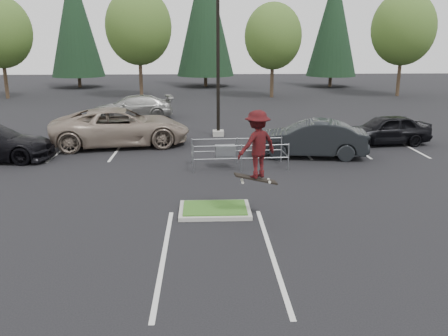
{
  "coord_description": "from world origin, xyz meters",
  "views": [
    {
      "loc": [
        -0.33,
        -13.87,
        5.21
      ],
      "look_at": [
        0.35,
        1.5,
        1.01
      ],
      "focal_mm": 38.0,
      "sensor_mm": 36.0,
      "label": 1
    }
  ],
  "objects_px": {
    "car_r_black": "(386,130)",
    "decid_a": "(0,34)",
    "conif_c": "(333,23)",
    "car_r_charc": "(310,139)",
    "light_pole": "(218,52)",
    "car_far_silver": "(133,107)",
    "cart_corral": "(229,151)",
    "decid_d": "(403,31)",
    "conif_b": "(205,14)",
    "car_l_tan": "(120,127)",
    "conif_a": "(75,21)",
    "skateboarder": "(256,145)",
    "decid_b": "(139,29)",
    "decid_c": "(273,38)"
  },
  "relations": [
    {
      "from": "conif_c",
      "to": "car_r_charc",
      "type": "relative_size",
      "value": 2.47
    },
    {
      "from": "conif_a",
      "to": "cart_corral",
      "type": "bearing_deg",
      "value": -67.02
    },
    {
      "from": "conif_a",
      "to": "skateboarder",
      "type": "distance_m",
      "value": 43.57
    },
    {
      "from": "decid_c",
      "to": "car_r_black",
      "type": "distance_m",
      "value": 21.11
    },
    {
      "from": "car_l_tan",
      "to": "car_far_silver",
      "type": "distance_m",
      "value": 8.32
    },
    {
      "from": "decid_a",
      "to": "car_r_black",
      "type": "height_order",
      "value": "decid_a"
    },
    {
      "from": "car_r_charc",
      "to": "car_far_silver",
      "type": "distance_m",
      "value": 14.58
    },
    {
      "from": "decid_a",
      "to": "car_r_charc",
      "type": "distance_m",
      "value": 32.55
    },
    {
      "from": "decid_b",
      "to": "decid_d",
      "type": "height_order",
      "value": "decid_b"
    },
    {
      "from": "decid_d",
      "to": "conif_b",
      "type": "xyz_separation_m",
      "value": [
        -17.99,
        10.17,
        1.94
      ]
    },
    {
      "from": "conif_a",
      "to": "conif_c",
      "type": "height_order",
      "value": "conif_a"
    },
    {
      "from": "decid_c",
      "to": "skateboarder",
      "type": "distance_m",
      "value": 30.9
    },
    {
      "from": "decid_a",
      "to": "conif_a",
      "type": "relative_size",
      "value": 0.69
    },
    {
      "from": "light_pole",
      "to": "cart_corral",
      "type": "distance_m",
      "value": 7.73
    },
    {
      "from": "car_l_tan",
      "to": "car_r_black",
      "type": "xyz_separation_m",
      "value": [
        13.42,
        -0.33,
        -0.18
      ]
    },
    {
      "from": "conif_c",
      "to": "conif_b",
      "type": "bearing_deg",
      "value": 175.91
    },
    {
      "from": "car_l_tan",
      "to": "car_far_silver",
      "type": "height_order",
      "value": "car_l_tan"
    },
    {
      "from": "car_r_black",
      "to": "decid_a",
      "type": "bearing_deg",
      "value": -133.65
    },
    {
      "from": "light_pole",
      "to": "decid_a",
      "type": "relative_size",
      "value": 1.14
    },
    {
      "from": "skateboarder",
      "to": "conif_a",
      "type": "bearing_deg",
      "value": -100.42
    },
    {
      "from": "decid_b",
      "to": "car_r_charc",
      "type": "xyz_separation_m",
      "value": [
        10.51,
        -23.53,
        -5.21
      ]
    },
    {
      "from": "car_r_charc",
      "to": "decid_b",
      "type": "bearing_deg",
      "value": -147.62
    },
    {
      "from": "conif_b",
      "to": "decid_b",
      "type": "bearing_deg",
      "value": -121.09
    },
    {
      "from": "light_pole",
      "to": "car_r_black",
      "type": "relative_size",
      "value": 2.26
    },
    {
      "from": "light_pole",
      "to": "decid_d",
      "type": "distance_m",
      "value": 25.37
    },
    {
      "from": "car_l_tan",
      "to": "decid_b",
      "type": "bearing_deg",
      "value": -5.51
    },
    {
      "from": "decid_b",
      "to": "car_r_charc",
      "type": "distance_m",
      "value": 26.29
    },
    {
      "from": "cart_corral",
      "to": "car_r_black",
      "type": "xyz_separation_m",
      "value": [
        8.21,
        4.11,
        0.06
      ]
    },
    {
      "from": "light_pole",
      "to": "car_far_silver",
      "type": "bearing_deg",
      "value": 132.25
    },
    {
      "from": "car_l_tan",
      "to": "decid_d",
      "type": "bearing_deg",
      "value": -57.19
    },
    {
      "from": "skateboarder",
      "to": "car_l_tan",
      "type": "xyz_separation_m",
      "value": [
        -5.7,
        10.29,
        -1.31
      ]
    },
    {
      "from": "decid_d",
      "to": "skateboarder",
      "type": "height_order",
      "value": "decid_d"
    },
    {
      "from": "decid_d",
      "to": "light_pole",
      "type": "bearing_deg",
      "value": -133.65
    },
    {
      "from": "light_pole",
      "to": "car_far_silver",
      "type": "xyz_separation_m",
      "value": [
        -5.5,
        6.05,
        -3.78
      ]
    },
    {
      "from": "conif_b",
      "to": "conif_c",
      "type": "xyz_separation_m",
      "value": [
        14.0,
        -1.0,
        -1.0
      ]
    },
    {
      "from": "decid_a",
      "to": "conif_c",
      "type": "bearing_deg",
      "value": 16.48
    },
    {
      "from": "conif_a",
      "to": "decid_b",
      "type": "bearing_deg",
      "value": -49.83
    },
    {
      "from": "decid_d",
      "to": "car_l_tan",
      "type": "relative_size",
      "value": 1.38
    },
    {
      "from": "conif_a",
      "to": "car_r_charc",
      "type": "bearing_deg",
      "value": -60.72
    },
    {
      "from": "light_pole",
      "to": "conif_c",
      "type": "distance_m",
      "value": 30.72
    },
    {
      "from": "conif_c",
      "to": "conif_a",
      "type": "bearing_deg",
      "value": 178.98
    },
    {
      "from": "car_far_silver",
      "to": "conif_c",
      "type": "bearing_deg",
      "value": 126.39
    },
    {
      "from": "cart_corral",
      "to": "conif_b",
      "type": "bearing_deg",
      "value": 87.89
    },
    {
      "from": "conif_c",
      "to": "cart_corral",
      "type": "distance_m",
      "value": 37.2
    },
    {
      "from": "decid_d",
      "to": "car_r_black",
      "type": "xyz_separation_m",
      "value": [
        -9.07,
        -20.92,
        -5.15
      ]
    },
    {
      "from": "light_pole",
      "to": "car_far_silver",
      "type": "height_order",
      "value": "light_pole"
    },
    {
      "from": "light_pole",
      "to": "car_r_charc",
      "type": "bearing_deg",
      "value": -51.34
    },
    {
      "from": "conif_c",
      "to": "decid_c",
      "type": "bearing_deg",
      "value": -129.64
    },
    {
      "from": "decid_a",
      "to": "decid_d",
      "type": "relative_size",
      "value": 0.94
    },
    {
      "from": "cart_corral",
      "to": "car_far_silver",
      "type": "bearing_deg",
      "value": 110.86
    }
  ]
}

